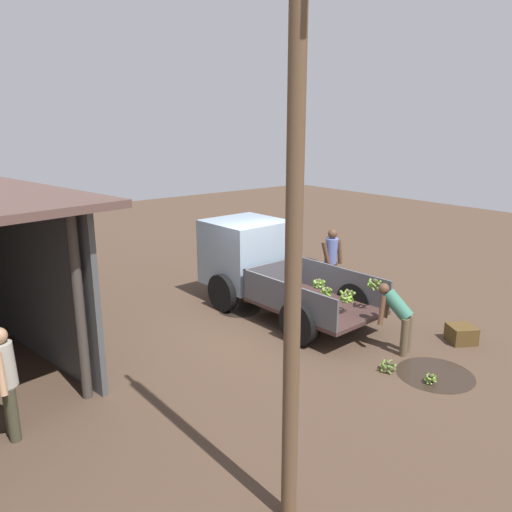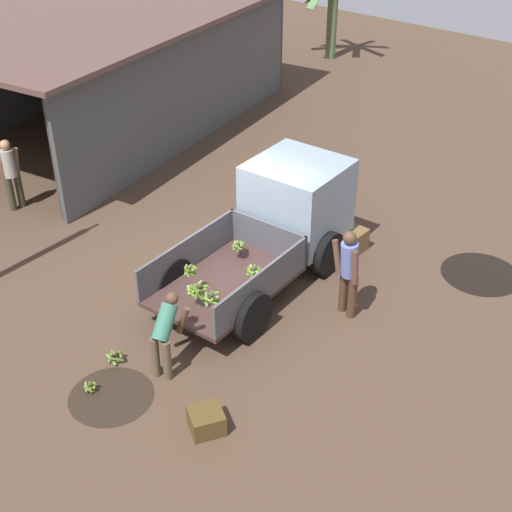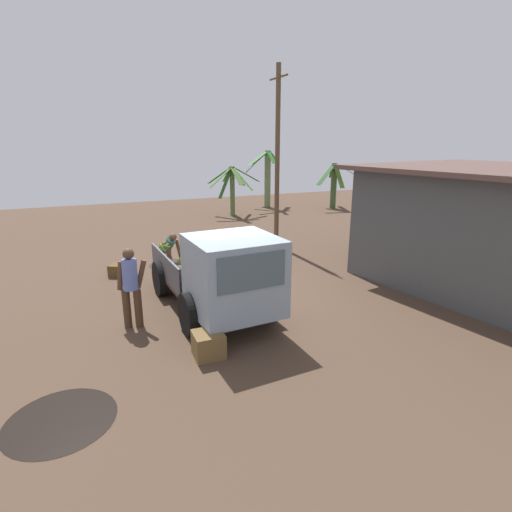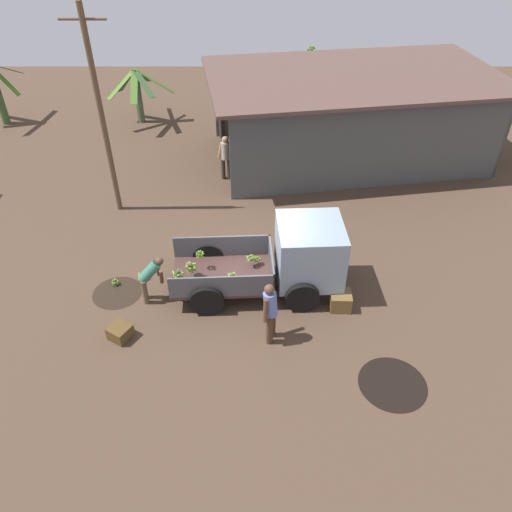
{
  "view_description": "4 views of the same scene",
  "coord_description": "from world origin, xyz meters",
  "px_view_note": "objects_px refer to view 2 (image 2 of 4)",
  "views": [
    {
      "loc": [
        -7.79,
        6.46,
        4.2
      ],
      "look_at": [
        0.4,
        -0.04,
        1.4
      ],
      "focal_mm": 35.0,
      "sensor_mm": 36.0,
      "label": 1
    },
    {
      "loc": [
        -8.38,
        -7.55,
        7.75
      ],
      "look_at": [
        -0.44,
        -1.05,
        1.07
      ],
      "focal_mm": 50.0,
      "sensor_mm": 36.0,
      "label": 2
    },
    {
      "loc": [
        8.51,
        -3.14,
        3.77
      ],
      "look_at": [
        0.48,
        0.37,
        1.24
      ],
      "focal_mm": 28.0,
      "sensor_mm": 36.0,
      "label": 3
    },
    {
      "loc": [
        0.07,
        -10.6,
        9.0
      ],
      "look_at": [
        0.07,
        -0.6,
        1.1
      ],
      "focal_mm": 35.0,
      "sensor_mm": 36.0,
      "label": 4
    }
  ],
  "objects_px": {
    "person_bystander_near_shed": "(11,171)",
    "wooden_crate_0": "(206,420)",
    "wooden_crate_1": "(351,240)",
    "banana_bunch_on_ground_1": "(90,386)",
    "banana_bunch_on_ground_0": "(115,356)",
    "person_foreground_visitor": "(349,269)",
    "person_worker_loading": "(165,332)",
    "cargo_truck": "(285,215)"
  },
  "relations": [
    {
      "from": "banana_bunch_on_ground_0",
      "to": "wooden_crate_0",
      "type": "bearing_deg",
      "value": -93.73
    },
    {
      "from": "cargo_truck",
      "to": "person_bystander_near_shed",
      "type": "xyz_separation_m",
      "value": [
        -2.03,
        5.9,
        -0.15
      ]
    },
    {
      "from": "banana_bunch_on_ground_0",
      "to": "banana_bunch_on_ground_1",
      "type": "distance_m",
      "value": 0.73
    },
    {
      "from": "person_bystander_near_shed",
      "to": "banana_bunch_on_ground_1",
      "type": "bearing_deg",
      "value": 157.84
    },
    {
      "from": "person_bystander_near_shed",
      "to": "banana_bunch_on_ground_0",
      "type": "xyz_separation_m",
      "value": [
        -2.05,
        -5.59,
        -0.78
      ]
    },
    {
      "from": "person_foreground_visitor",
      "to": "banana_bunch_on_ground_0",
      "type": "xyz_separation_m",
      "value": [
        -3.44,
        2.17,
        -0.82
      ]
    },
    {
      "from": "wooden_crate_0",
      "to": "wooden_crate_1",
      "type": "xyz_separation_m",
      "value": [
        5.41,
        1.04,
        0.06
      ]
    },
    {
      "from": "person_bystander_near_shed",
      "to": "wooden_crate_0",
      "type": "height_order",
      "value": "person_bystander_near_shed"
    },
    {
      "from": "wooden_crate_0",
      "to": "wooden_crate_1",
      "type": "height_order",
      "value": "wooden_crate_1"
    },
    {
      "from": "person_foreground_visitor",
      "to": "banana_bunch_on_ground_1",
      "type": "relative_size",
      "value": 7.57
    },
    {
      "from": "cargo_truck",
      "to": "wooden_crate_0",
      "type": "xyz_separation_m",
      "value": [
        -4.22,
        -1.82,
        -0.88
      ]
    },
    {
      "from": "person_foreground_visitor",
      "to": "wooden_crate_1",
      "type": "relative_size",
      "value": 3.2
    },
    {
      "from": "banana_bunch_on_ground_0",
      "to": "wooden_crate_1",
      "type": "distance_m",
      "value": 5.39
    },
    {
      "from": "banana_bunch_on_ground_0",
      "to": "person_worker_loading",
      "type": "bearing_deg",
      "value": -61.39
    },
    {
      "from": "cargo_truck",
      "to": "banana_bunch_on_ground_0",
      "type": "relative_size",
      "value": 14.32
    },
    {
      "from": "person_worker_loading",
      "to": "person_bystander_near_shed",
      "type": "bearing_deg",
      "value": 58.06
    },
    {
      "from": "cargo_truck",
      "to": "person_worker_loading",
      "type": "bearing_deg",
      "value": -175.73
    },
    {
      "from": "person_bystander_near_shed",
      "to": "wooden_crate_0",
      "type": "bearing_deg",
      "value": 167.3
    },
    {
      "from": "person_foreground_visitor",
      "to": "wooden_crate_0",
      "type": "relative_size",
      "value": 3.53
    },
    {
      "from": "banana_bunch_on_ground_1",
      "to": "wooden_crate_0",
      "type": "xyz_separation_m",
      "value": [
        0.56,
        -1.91,
        0.07
      ]
    },
    {
      "from": "cargo_truck",
      "to": "person_foreground_visitor",
      "type": "xyz_separation_m",
      "value": [
        -0.64,
        -1.86,
        -0.11
      ]
    },
    {
      "from": "person_worker_loading",
      "to": "banana_bunch_on_ground_1",
      "type": "bearing_deg",
      "value": 136.02
    },
    {
      "from": "cargo_truck",
      "to": "banana_bunch_on_ground_1",
      "type": "bearing_deg",
      "value": 175.96
    },
    {
      "from": "wooden_crate_0",
      "to": "person_worker_loading",
      "type": "bearing_deg",
      "value": 67.45
    },
    {
      "from": "person_worker_loading",
      "to": "banana_bunch_on_ground_0",
      "type": "xyz_separation_m",
      "value": [
        -0.42,
        0.78,
        -0.63
      ]
    },
    {
      "from": "wooden_crate_0",
      "to": "cargo_truck",
      "type": "bearing_deg",
      "value": 23.29
    },
    {
      "from": "person_bystander_near_shed",
      "to": "wooden_crate_1",
      "type": "distance_m",
      "value": 7.45
    },
    {
      "from": "cargo_truck",
      "to": "wooden_crate_1",
      "type": "height_order",
      "value": "cargo_truck"
    },
    {
      "from": "wooden_crate_0",
      "to": "banana_bunch_on_ground_1",
      "type": "bearing_deg",
      "value": 106.22
    },
    {
      "from": "person_bystander_near_shed",
      "to": "wooden_crate_0",
      "type": "relative_size",
      "value": 3.37
    },
    {
      "from": "banana_bunch_on_ground_0",
      "to": "wooden_crate_1",
      "type": "xyz_separation_m",
      "value": [
        5.27,
        -1.1,
        0.11
      ]
    },
    {
      "from": "person_worker_loading",
      "to": "wooden_crate_0",
      "type": "xyz_separation_m",
      "value": [
        -0.56,
        -1.36,
        -0.59
      ]
    },
    {
      "from": "banana_bunch_on_ground_1",
      "to": "wooden_crate_0",
      "type": "height_order",
      "value": "wooden_crate_0"
    },
    {
      "from": "banana_bunch_on_ground_1",
      "to": "person_foreground_visitor",
      "type": "bearing_deg",
      "value": -25.26
    },
    {
      "from": "person_worker_loading",
      "to": "wooden_crate_1",
      "type": "height_order",
      "value": "person_worker_loading"
    },
    {
      "from": "wooden_crate_0",
      "to": "wooden_crate_1",
      "type": "relative_size",
      "value": 0.91
    },
    {
      "from": "cargo_truck",
      "to": "person_worker_loading",
      "type": "distance_m",
      "value": 3.7
    },
    {
      "from": "person_worker_loading",
      "to": "banana_bunch_on_ground_1",
      "type": "distance_m",
      "value": 1.41
    },
    {
      "from": "person_worker_loading",
      "to": "banana_bunch_on_ground_1",
      "type": "height_order",
      "value": "person_worker_loading"
    },
    {
      "from": "person_foreground_visitor",
      "to": "person_bystander_near_shed",
      "type": "bearing_deg",
      "value": -62.87
    },
    {
      "from": "cargo_truck",
      "to": "person_foreground_visitor",
      "type": "height_order",
      "value": "cargo_truck"
    },
    {
      "from": "cargo_truck",
      "to": "banana_bunch_on_ground_0",
      "type": "distance_m",
      "value": 4.19
    }
  ]
}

